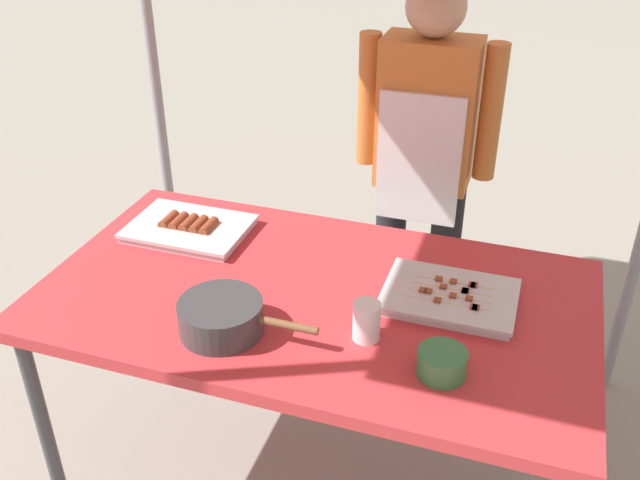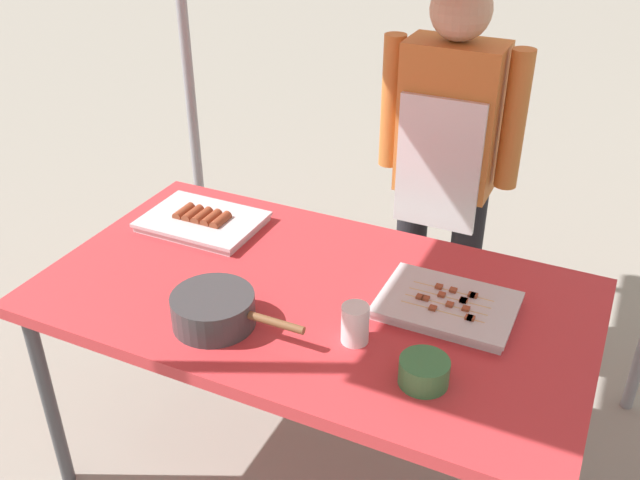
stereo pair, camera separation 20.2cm
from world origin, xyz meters
The scene contains 8 objects.
ground_plane centered at (0.00, 0.00, 0.00)m, with size 18.00×18.00×0.00m, color gray.
stall_table centered at (0.00, 0.00, 0.70)m, with size 1.60×0.90×0.75m.
tray_grilled_sausages centered at (-0.51, 0.20, 0.77)m, with size 0.39×0.28×0.05m.
tray_meat_skewers centered at (0.38, 0.08, 0.77)m, with size 0.38×0.27×0.04m.
cooking_wok centered at (-0.18, -0.25, 0.80)m, with size 0.39×0.23×0.09m.
condiment_bowl centered at (0.41, -0.23, 0.78)m, with size 0.12×0.12×0.07m, color #33723F.
drink_cup_near_edge centered at (0.20, -0.16, 0.80)m, with size 0.07×0.07×0.11m, color white.
vendor_woman centered at (0.15, 0.80, 0.89)m, with size 0.52×0.22×1.51m.
Camera 2 is at (0.74, -1.53, 1.92)m, focal length 39.61 mm.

